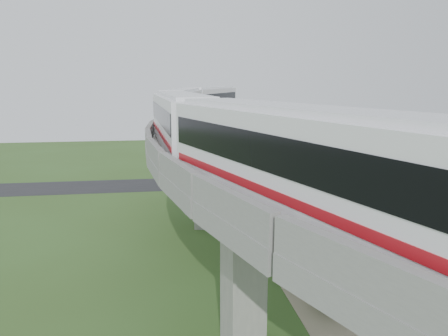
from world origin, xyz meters
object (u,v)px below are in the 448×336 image
Objects in this scene: car_red at (412,240)px; car_dark at (321,235)px; metro_train at (207,113)px; car_white at (405,312)px.

car_dark reaches higher than car_red.
car_red is (18.55, -0.75, -11.68)m from metro_train.
car_dark is (-7.75, 2.48, 0.06)m from car_red.
car_red is at bearing -101.60° from car_dark.
car_dark is at bearing -157.71° from car_red.
car_white is (10.98, -12.32, -11.62)m from metro_train.
car_dark reaches higher than car_white.
car_white is at bearing -83.16° from car_red.
car_red is 8.14m from car_dark.
car_white is 1.06× the size of car_red.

